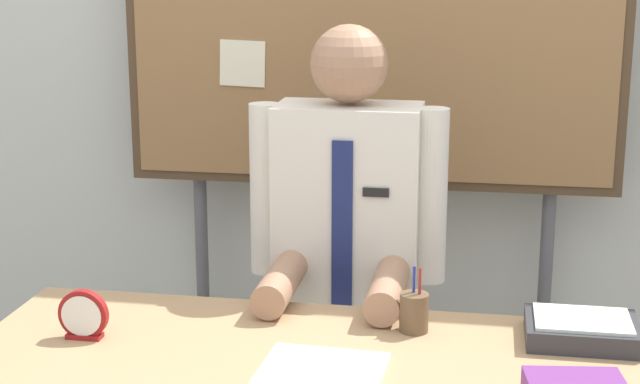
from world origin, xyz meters
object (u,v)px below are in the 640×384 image
at_px(pen_holder, 414,312).
at_px(bulletin_board, 371,1).
at_px(person, 347,296).
at_px(desk_clock, 83,317).
at_px(paper_tray, 582,330).
at_px(open_notebook, 322,370).

bearing_deg(pen_holder, bulletin_board, 104.22).
distance_m(person, desk_clock, 0.80).
xyz_separation_m(person, bulletin_board, (-0.00, 0.47, 0.80)).
xyz_separation_m(person, desk_clock, (-0.54, -0.57, 0.12)).
relative_size(person, pen_holder, 8.99).
height_order(pen_holder, paper_tray, pen_holder).
height_order(person, pen_holder, person).
distance_m(open_notebook, paper_tray, 0.64).
height_order(open_notebook, desk_clock, desk_clock).
height_order(open_notebook, paper_tray, paper_tray).
bearing_deg(bulletin_board, open_notebook, -87.87).
distance_m(person, paper_tray, 0.73).
distance_m(desk_clock, pen_holder, 0.78).
bearing_deg(desk_clock, pen_holder, 13.11).
height_order(person, bulletin_board, bulletin_board).
xyz_separation_m(person, open_notebook, (0.04, -0.67, 0.07)).
distance_m(open_notebook, desk_clock, 0.60).
bearing_deg(person, open_notebook, -86.37).
relative_size(bulletin_board, pen_holder, 13.19).
bearing_deg(open_notebook, pen_holder, 57.11).
distance_m(person, pen_holder, 0.46).
xyz_separation_m(open_notebook, pen_holder, (0.18, 0.27, 0.04)).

